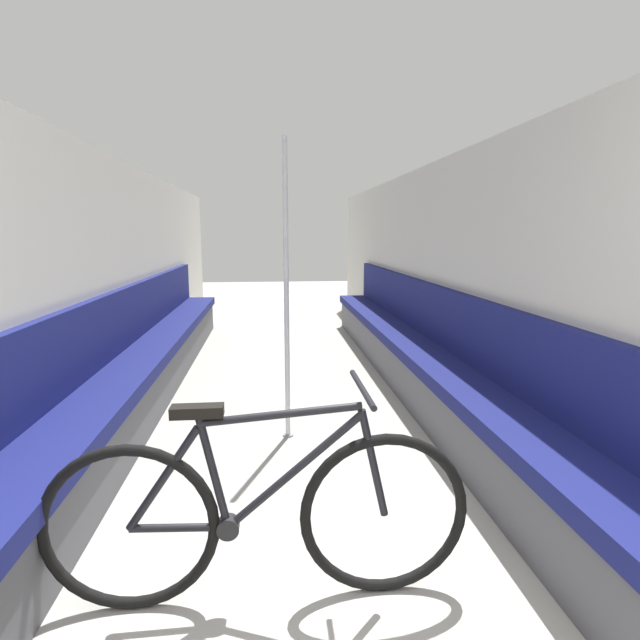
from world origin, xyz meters
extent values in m
cube|color=beige|center=(-1.50, 4.00, 1.08)|extent=(0.10, 11.20, 2.16)
cube|color=beige|center=(1.50, 4.00, 1.08)|extent=(0.10, 11.20, 2.16)
cube|color=#4C4C51|center=(-1.22, 4.03, 0.20)|extent=(0.39, 6.89, 0.40)
cube|color=navy|center=(-1.22, 4.03, 0.45)|extent=(0.46, 6.89, 0.10)
cube|color=navy|center=(-1.41, 4.03, 0.76)|extent=(0.07, 6.89, 0.52)
cube|color=#4C4C51|center=(1.22, 4.03, 0.20)|extent=(0.39, 6.89, 0.40)
cube|color=navy|center=(1.22, 4.03, 0.45)|extent=(0.46, 6.89, 0.10)
cube|color=navy|center=(1.41, 4.03, 0.76)|extent=(0.07, 6.89, 0.52)
torus|color=black|center=(-0.69, 1.42, 0.35)|extent=(0.70, 0.04, 0.70)
torus|color=black|center=(0.33, 1.42, 0.35)|extent=(0.70, 0.04, 0.70)
cylinder|color=black|center=(-0.50, 1.42, 0.34)|extent=(0.38, 0.03, 0.05)
cylinder|color=black|center=(-0.55, 1.42, 0.56)|extent=(0.31, 0.03, 0.43)
cylinder|color=black|center=(-0.36, 1.42, 0.58)|extent=(0.13, 0.03, 0.50)
cylinder|color=black|center=(-0.04, 1.42, 0.56)|extent=(0.56, 0.03, 0.48)
cylinder|color=black|center=(-0.09, 1.42, 0.80)|extent=(0.64, 0.03, 0.08)
cylinder|color=black|center=(0.28, 1.42, 0.58)|extent=(0.13, 0.03, 0.46)
cylinder|color=black|center=(-0.31, 1.42, 0.33)|extent=(0.09, 0.06, 0.09)
cube|color=black|center=(-0.41, 1.42, 0.83)|extent=(0.20, 0.07, 0.04)
cylinder|color=black|center=(0.23, 1.42, 0.90)|extent=(0.02, 0.46, 0.02)
cylinder|color=gray|center=(-0.01, 3.10, 0.01)|extent=(0.08, 0.08, 0.01)
cylinder|color=silver|center=(-0.01, 3.10, 1.07)|extent=(0.04, 0.04, 2.14)
camera|label=1|loc=(-0.12, -0.43, 1.50)|focal=28.00mm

